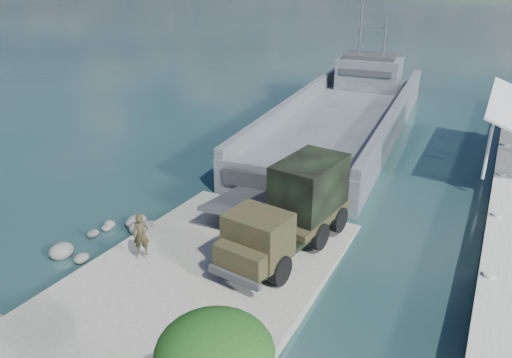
# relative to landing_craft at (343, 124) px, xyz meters

# --- Properties ---
(ground) EXTENTS (1400.00, 1400.00, 0.00)m
(ground) POSITION_rel_landing_craft_xyz_m (0.82, -23.11, -0.85)
(ground) COLOR #163136
(ground) RESTS_ON ground
(boat_ramp) EXTENTS (10.00, 18.00, 0.50)m
(boat_ramp) POSITION_rel_landing_craft_xyz_m (0.82, -24.11, -0.60)
(boat_ramp) COLOR gray
(boat_ramp) RESTS_ON ground
(shoreline_rocks) EXTENTS (3.20, 5.60, 0.90)m
(shoreline_rocks) POSITION_rel_landing_craft_xyz_m (-5.38, -22.61, -0.85)
(shoreline_rocks) COLOR #575755
(shoreline_rocks) RESTS_ON ground
(landing_craft) EXTENTS (10.80, 35.34, 10.36)m
(landing_craft) POSITION_rel_landing_craft_xyz_m (0.00, 0.00, 0.00)
(landing_craft) COLOR #434B4F
(landing_craft) RESTS_ON ground
(military_truck) EXTENTS (3.81, 8.79, 3.95)m
(military_truck) POSITION_rel_landing_craft_xyz_m (3.53, -19.28, 1.62)
(military_truck) COLOR black
(military_truck) RESTS_ON boat_ramp
(soldier) EXTENTS (0.87, 0.77, 2.00)m
(soldier) POSITION_rel_landing_craft_xyz_m (-2.04, -23.65, 0.65)
(soldier) COLOR #22301A
(soldier) RESTS_ON boat_ramp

